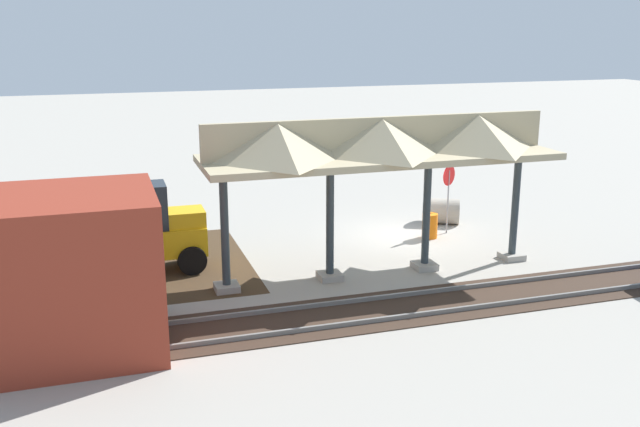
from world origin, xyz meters
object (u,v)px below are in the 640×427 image
Objects in this scene: stop_sign at (449,184)px; traffic_barrel at (430,226)px; brick_utility_building at (66,273)px; backhoe at (148,233)px; concrete_pipe at (441,211)px.

stop_sign is 1.69m from traffic_barrel.
stop_sign is 0.60× the size of brick_utility_building.
brick_utility_building is 13.56m from traffic_barrel.
backhoe is 3.05× the size of concrete_pipe.
concrete_pipe is at bearing -127.88° from traffic_barrel.
brick_utility_building is (13.50, 7.30, 1.41)m from concrete_pipe.
concrete_pipe is at bearing -168.59° from backhoe.
traffic_barrel is at bearing 52.12° from concrete_pipe.
backhoe is (10.86, 0.99, -0.59)m from stop_sign.
traffic_barrel is (1.27, 1.63, -0.04)m from concrete_pipe.
concrete_pipe is 1.87× the size of traffic_barrel.
backhoe reaches higher than traffic_barrel.
stop_sign is 1.92m from concrete_pipe.
backhoe reaches higher than concrete_pipe.
brick_utility_building reaches higher than stop_sign.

